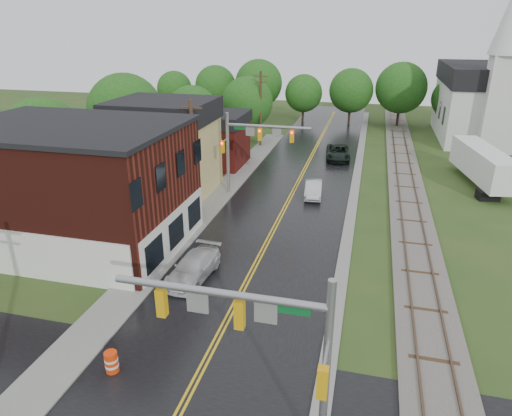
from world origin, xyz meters
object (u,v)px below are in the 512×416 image
at_px(tree_left_a, 45,141).
at_px(semi_trailer, 482,164).
at_px(tree_left_c, 193,113).
at_px(tree_left_e, 248,104).
at_px(traffic_signal_near, 262,331).
at_px(brick_building, 75,186).
at_px(tree_left_b, 127,113).
at_px(traffic_signal_far, 251,140).
at_px(construction_barrel, 112,362).
at_px(utility_pole_b, 193,156).
at_px(utility_pole_c, 261,108).
at_px(suv_dark, 338,153).
at_px(pickup_white, 193,268).
at_px(church, 486,95).
at_px(sedan_silver, 313,189).

bearing_deg(tree_left_a, semi_trailer, 19.47).
height_order(tree_left_c, tree_left_e, tree_left_e).
bearing_deg(semi_trailer, tree_left_c, 170.52).
relative_size(traffic_signal_near, tree_left_e, 0.90).
bearing_deg(brick_building, traffic_signal_near, -39.17).
xyz_separation_m(tree_left_a, tree_left_b, (2.00, 10.00, 0.60)).
bearing_deg(tree_left_b, traffic_signal_far, -18.81).
xyz_separation_m(traffic_signal_near, construction_barrel, (-7.22, 2.00, -4.46)).
distance_m(traffic_signal_far, utility_pole_b, 6.01).
xyz_separation_m(utility_pole_c, suv_dark, (9.80, -3.62, -3.95)).
distance_m(brick_building, pickup_white, 10.26).
relative_size(church, suv_dark, 3.62).
relative_size(church, traffic_signal_near, 2.72).
bearing_deg(utility_pole_c, pickup_white, -83.52).
distance_m(tree_left_c, suv_dark, 17.27).
relative_size(brick_building, church, 0.71).
relative_size(utility_pole_b, utility_pole_c, 1.00).
bearing_deg(suv_dark, tree_left_e, 149.34).
relative_size(traffic_signal_near, tree_left_a, 0.85).
relative_size(traffic_signal_near, semi_trailer, 0.67).
height_order(pickup_white, construction_barrel, pickup_white).
bearing_deg(tree_left_e, utility_pole_b, -85.10).
height_order(tree_left_e, construction_barrel, tree_left_e).
bearing_deg(tree_left_e, utility_pole_c, -42.84).
bearing_deg(construction_barrel, tree_left_c, 105.71).
distance_m(tree_left_b, pickup_white, 24.96).
xyz_separation_m(brick_building, tree_left_b, (-5.36, 16.90, 1.57)).
xyz_separation_m(brick_building, traffic_signal_near, (15.96, -13.00, 0.82)).
relative_size(tree_left_c, construction_barrel, 7.51).
bearing_deg(tree_left_e, traffic_signal_near, -74.32).
bearing_deg(sedan_silver, church, 49.35).
relative_size(traffic_signal_near, utility_pole_c, 0.82).
relative_size(traffic_signal_far, pickup_white, 1.52).
height_order(church, tree_left_e, church).
relative_size(church, tree_left_a, 2.31).
bearing_deg(tree_left_e, tree_left_a, -114.62).
relative_size(traffic_signal_far, utility_pole_b, 0.82).
bearing_deg(traffic_signal_near, church, 72.28).
relative_size(tree_left_b, tree_left_e, 1.19).
relative_size(traffic_signal_far, tree_left_e, 0.90).
xyz_separation_m(tree_left_b, tree_left_c, (4.00, 8.00, -1.21)).
relative_size(sedan_silver, pickup_white, 0.84).
xyz_separation_m(pickup_white, construction_barrel, (-0.55, -8.32, -0.19)).
bearing_deg(traffic_signal_near, tree_left_a, 139.53).
bearing_deg(tree_left_e, church, 15.20).
height_order(church, utility_pole_b, church).
bearing_deg(suv_dark, semi_trailer, -27.93).
relative_size(traffic_signal_near, tree_left_c, 0.96).
relative_size(tree_left_b, tree_left_c, 1.27).
height_order(suv_dark, sedan_silver, suv_dark).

